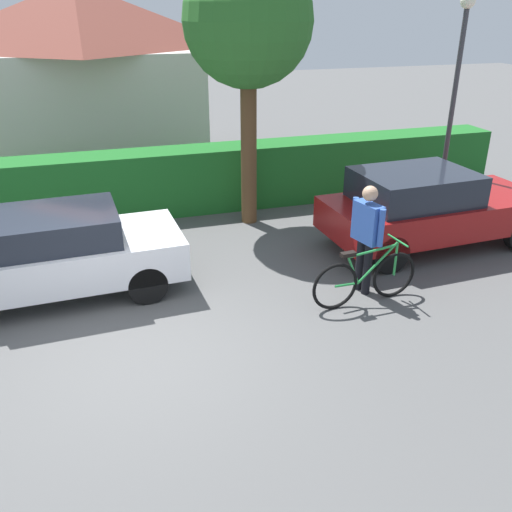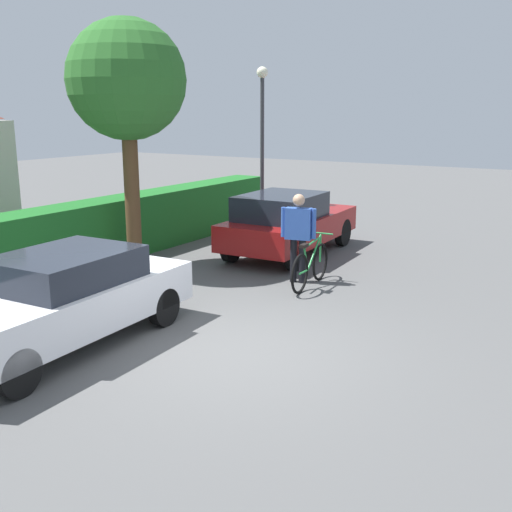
# 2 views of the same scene
# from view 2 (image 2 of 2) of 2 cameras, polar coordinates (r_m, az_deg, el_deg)

# --- Properties ---
(ground_plane) EXTENTS (60.00, 60.00, 0.00)m
(ground_plane) POSITION_cam_2_polar(r_m,az_deg,el_deg) (8.60, -2.84, -8.79)
(ground_plane) COLOR #525252
(parked_car_near) EXTENTS (4.14, 1.81, 1.34)m
(parked_car_near) POSITION_cam_2_polar(r_m,az_deg,el_deg) (8.95, -17.71, -3.79)
(parked_car_near) COLOR silver
(parked_car_near) RESTS_ON ground
(parked_car_far) EXTENTS (4.13, 1.90, 1.45)m
(parked_car_far) POSITION_cam_2_polar(r_m,az_deg,el_deg) (13.98, 3.00, 3.17)
(parked_car_far) COLOR maroon
(parked_car_far) RESTS_ON ground
(bicycle) EXTENTS (1.75, 0.50, 0.95)m
(bicycle) POSITION_cam_2_polar(r_m,az_deg,el_deg) (11.51, 5.11, -0.93)
(bicycle) COLOR black
(bicycle) RESTS_ON ground
(person_rider) EXTENTS (0.31, 0.67, 1.72)m
(person_rider) POSITION_cam_2_polar(r_m,az_deg,el_deg) (11.65, 3.98, 2.37)
(person_rider) COLOR black
(person_rider) RESTS_ON ground
(street_lamp) EXTENTS (0.28, 0.28, 4.30)m
(street_lamp) POSITION_cam_2_polar(r_m,az_deg,el_deg) (15.58, 0.58, 11.71)
(street_lamp) COLOR #38383D
(street_lamp) RESTS_ON ground
(tree_kerbside) EXTENTS (2.38, 2.38, 5.03)m
(tree_kerbside) POSITION_cam_2_polar(r_m,az_deg,el_deg) (12.76, -12.00, 15.62)
(tree_kerbside) COLOR brown
(tree_kerbside) RESTS_ON ground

